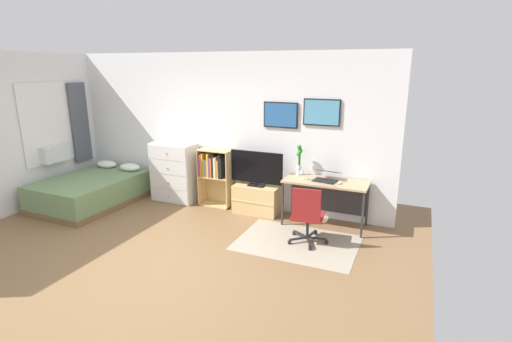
{
  "coord_description": "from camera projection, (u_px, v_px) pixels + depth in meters",
  "views": [
    {
      "loc": [
        3.28,
        -3.61,
        2.47
      ],
      "look_at": [
        1.08,
        1.5,
        0.95
      ],
      "focal_mm": 27.08,
      "sensor_mm": 36.0,
      "label": 1
    }
  ],
  "objects": [
    {
      "name": "area_rug",
      "position": [
        297.0,
        242.0,
        5.56
      ],
      "size": [
        1.7,
        1.2,
        0.01
      ],
      "primitive_type": "cube",
      "color": "#9E937F",
      "rests_on": "ground_plane"
    },
    {
      "name": "bookshelf",
      "position": [
        214.0,
        172.0,
        6.91
      ],
      "size": [
        0.6,
        0.3,
        1.04
      ],
      "color": "tan",
      "rests_on": "ground_plane"
    },
    {
      "name": "wall_back_with_posters",
      "position": [
        222.0,
        130.0,
        6.89
      ],
      "size": [
        6.12,
        0.09,
        2.7
      ],
      "color": "white",
      "rests_on": "ground_plane"
    },
    {
      "name": "laptop",
      "position": [
        327.0,
        176.0,
        6.02
      ],
      "size": [
        0.4,
        0.43,
        0.16
      ],
      "rotation": [
        0.0,
        0.0,
        -0.14
      ],
      "color": "black",
      "rests_on": "desk"
    },
    {
      "name": "television",
      "position": [
        256.0,
        169.0,
        6.49
      ],
      "size": [
        0.94,
        0.16,
        0.6
      ],
      "color": "black",
      "rests_on": "tv_stand"
    },
    {
      "name": "computer_mouse",
      "position": [
        340.0,
        183.0,
        5.84
      ],
      "size": [
        0.06,
        0.1,
        0.03
      ],
      "primitive_type": "ellipsoid",
      "color": "silver",
      "rests_on": "desk"
    },
    {
      "name": "ground_plane",
      "position": [
        137.0,
        259.0,
        5.1
      ],
      "size": [
        7.2,
        7.2,
        0.0
      ],
      "primitive_type": "plane",
      "color": "brown"
    },
    {
      "name": "desk",
      "position": [
        327.0,
        188.0,
        6.09
      ],
      "size": [
        1.3,
        0.57,
        0.74
      ],
      "color": "tan",
      "rests_on": "ground_plane"
    },
    {
      "name": "bed",
      "position": [
        92.0,
        190.0,
        7.11
      ],
      "size": [
        1.39,
        1.95,
        0.63
      ],
      "rotation": [
        0.0,
        0.0,
        -0.02
      ],
      "color": "brown",
      "rests_on": "ground_plane"
    },
    {
      "name": "wine_glass",
      "position": [
        302.0,
        171.0,
        6.02
      ],
      "size": [
        0.07,
        0.07,
        0.18
      ],
      "color": "silver",
      "rests_on": "desk"
    },
    {
      "name": "tv_stand",
      "position": [
        257.0,
        199.0,
        6.65
      ],
      "size": [
        0.78,
        0.41,
        0.49
      ],
      "color": "tan",
      "rests_on": "ground_plane"
    },
    {
      "name": "dresser",
      "position": [
        175.0,
        172.0,
        7.19
      ],
      "size": [
        0.84,
        0.46,
        1.1
      ],
      "color": "silver",
      "rests_on": "ground_plane"
    },
    {
      "name": "office_chair",
      "position": [
        307.0,
        214.0,
        5.41
      ],
      "size": [
        0.57,
        0.58,
        0.86
      ],
      "rotation": [
        0.0,
        0.0,
        0.11
      ],
      "color": "#232326",
      "rests_on": "ground_plane"
    },
    {
      "name": "bamboo_vase",
      "position": [
        299.0,
        160.0,
        6.26
      ],
      "size": [
        0.1,
        0.1,
        0.5
      ],
      "color": "silver",
      "rests_on": "desk"
    }
  ]
}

